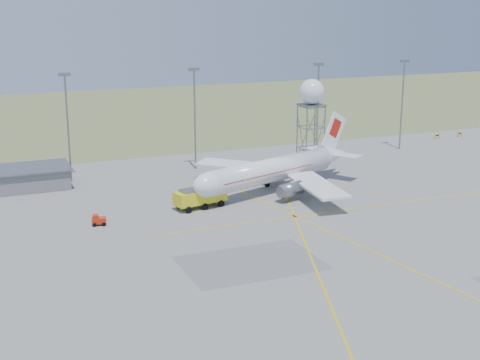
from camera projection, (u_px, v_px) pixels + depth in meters
name	position (u px, v px, depth m)	size (l,w,h in m)	color
ground	(450.00, 282.00, 81.40)	(400.00, 400.00, 0.00)	gray
grass_strip	(148.00, 112.00, 206.15)	(400.00, 120.00, 0.03)	olive
building_grey	(17.00, 179.00, 121.11)	(19.00, 10.00, 3.90)	slate
mast_a	(67.00, 118.00, 124.03)	(2.20, 0.50, 20.50)	slate
mast_b	(195.00, 110.00, 133.36)	(2.20, 0.50, 20.50)	slate
mast_c	(318.00, 102.00, 143.82)	(2.20, 0.50, 20.50)	slate
mast_d	(402.00, 97.00, 152.04)	(2.20, 0.50, 20.50)	slate
taxi_sign_near	(437.00, 135.00, 166.09)	(1.60, 0.17, 1.20)	black
taxi_sign_far	(460.00, 133.00, 168.70)	(1.60, 0.17, 1.20)	black
airliner_main	(273.00, 170.00, 119.07)	(36.75, 34.63, 12.83)	white
radar_tower	(311.00, 119.00, 133.78)	(5.06, 5.06, 18.31)	slate
fire_truck	(201.00, 197.00, 110.45)	(9.27, 5.02, 3.54)	yellow
baggage_tug	(99.00, 221.00, 101.90)	(2.37, 2.07, 1.66)	#B5230C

